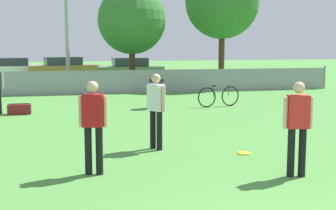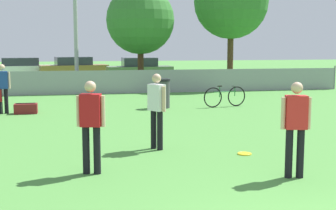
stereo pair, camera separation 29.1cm
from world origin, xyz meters
name	(u,v)px [view 2 (the right image)]	position (x,y,z in m)	size (l,w,h in m)	color
fence_backline	(134,82)	(0.00, 18.00, 0.55)	(20.94, 0.07, 1.21)	gray
tree_near_pole	(140,20)	(0.66, 20.48, 3.55)	(3.55, 3.55, 5.33)	#4C331E
tree_far_right	(231,2)	(5.49, 20.15, 4.55)	(3.96, 3.96, 6.54)	#4C331E
player_thrower_red	(296,123)	(0.98, 3.39, 0.96)	(0.51, 0.29, 1.68)	black
player_receiver_white	(157,106)	(-1.00, 6.06, 0.96)	(0.39, 0.44, 1.68)	black
player_defender_red	(91,121)	(-2.49, 4.33, 0.96)	(0.51, 0.31, 1.68)	black
spectator_in_blue	(3,86)	(-5.13, 12.34, 0.94)	(0.50, 0.26, 1.66)	black
frisbee_disc	(244,154)	(0.75, 5.21, 0.01)	(0.30, 0.30, 0.03)	yellow
bicycle_sideline	(225,96)	(2.71, 12.53, 0.39)	(1.73, 0.49, 0.80)	black
trash_bin	(163,93)	(0.38, 12.69, 0.54)	(0.55, 0.55, 1.07)	#3F3F44
gear_bag_sideline	(26,109)	(-4.40, 12.21, 0.17)	(0.75, 0.41, 0.36)	maroon
parked_car_white	(20,69)	(-6.35, 28.88, 0.68)	(4.73, 2.36, 1.41)	black
parked_car_tan	(74,68)	(-2.83, 28.55, 0.69)	(4.77, 2.48, 1.45)	black
parked_car_olive	(139,70)	(1.27, 25.44, 0.70)	(4.15, 1.81, 1.47)	black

